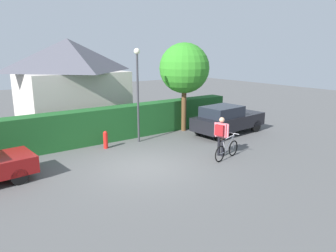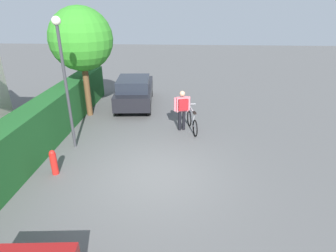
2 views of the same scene
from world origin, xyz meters
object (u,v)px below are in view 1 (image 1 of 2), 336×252
object	(u,v)px
person_rider	(221,133)
fire_hydrant	(106,140)
street_lamp	(138,83)
bicycle	(227,150)
tree_kerbside	(184,68)
parked_car_far	(227,119)

from	to	relation	value
person_rider	fire_hydrant	distance (m)	5.19
street_lamp	fire_hydrant	distance (m)	3.02
fire_hydrant	bicycle	bearing A→B (deg)	-51.18
bicycle	tree_kerbside	bearing A→B (deg)	72.14
parked_car_far	fire_hydrant	bearing A→B (deg)	167.43
parked_car_far	tree_kerbside	distance (m)	3.53
parked_car_far	tree_kerbside	xyz separation A→B (m)	(-1.40, 1.92, 2.61)
parked_car_far	fire_hydrant	xyz separation A→B (m)	(-6.34, 1.41, -0.38)
street_lamp	tree_kerbside	bearing A→B (deg)	8.20
street_lamp	fire_hydrant	world-z (taller)	street_lamp
street_lamp	fire_hydrant	size ratio (longest dim) A/B	5.49
bicycle	person_rider	world-z (taller)	person_rider
parked_car_far	bicycle	world-z (taller)	parked_car_far
person_rider	fire_hydrant	xyz separation A→B (m)	(-3.45, 3.82, -0.60)
tree_kerbside	fire_hydrant	distance (m)	5.80
fire_hydrant	tree_kerbside	bearing A→B (deg)	5.85
parked_car_far	person_rider	world-z (taller)	person_rider
person_rider	street_lamp	bearing A→B (deg)	113.45
parked_car_far	fire_hydrant	world-z (taller)	parked_car_far
person_rider	tree_kerbside	bearing A→B (deg)	71.09
person_rider	tree_kerbside	size ratio (longest dim) A/B	0.35
parked_car_far	tree_kerbside	size ratio (longest dim) A/B	0.91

